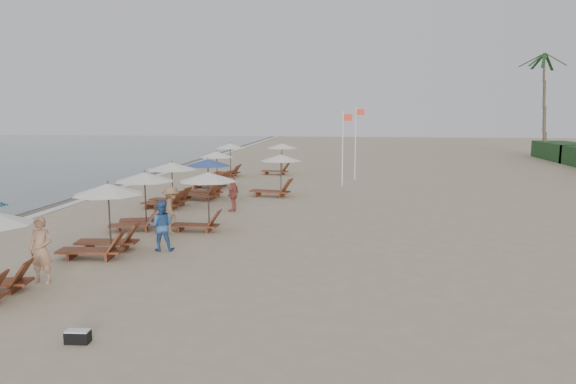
# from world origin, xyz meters

# --- Properties ---
(ground) EXTENTS (160.00, 160.00, 0.00)m
(ground) POSITION_xyz_m (0.00, 0.00, 0.00)
(ground) COLOR tan
(ground) RESTS_ON ground
(wet_sand_band) EXTENTS (3.20, 140.00, 0.01)m
(wet_sand_band) POSITION_xyz_m (-12.50, 10.00, 0.00)
(wet_sand_band) COLOR #6B5E4C
(wet_sand_band) RESTS_ON ground
(foam_line) EXTENTS (0.50, 140.00, 0.02)m
(foam_line) POSITION_xyz_m (-11.20, 10.00, 0.01)
(foam_line) COLOR white
(foam_line) RESTS_ON ground
(lounger_station_1) EXTENTS (2.59, 2.19, 2.28)m
(lounger_station_1) POSITION_xyz_m (-5.30, 0.26, 1.09)
(lounger_station_1) COLOR brown
(lounger_station_1) RESTS_ON ground
(lounger_station_2) EXTENTS (2.49, 2.28, 2.19)m
(lounger_station_2) POSITION_xyz_m (-5.60, 4.08, 1.20)
(lounger_station_2) COLOR brown
(lounger_station_2) RESTS_ON ground
(lounger_station_3) EXTENTS (2.64, 2.36, 2.13)m
(lounger_station_3) POSITION_xyz_m (-6.15, 8.67, 1.13)
(lounger_station_3) COLOR brown
(lounger_station_3) RESTS_ON ground
(lounger_station_4) EXTENTS (2.77, 2.54, 2.06)m
(lounger_station_4) POSITION_xyz_m (-5.17, 11.33, 1.05)
(lounger_station_4) COLOR brown
(lounger_station_4) RESTS_ON ground
(lounger_station_5) EXTENTS (2.61, 2.52, 2.15)m
(lounger_station_5) POSITION_xyz_m (-5.81, 15.44, 0.98)
(lounger_station_5) COLOR brown
(lounger_station_5) RESTS_ON ground
(lounger_station_6) EXTENTS (2.40, 2.13, 2.32)m
(lounger_station_6) POSITION_xyz_m (-6.12, 20.64, 1.19)
(lounger_station_6) COLOR brown
(lounger_station_6) RESTS_ON ground
(inland_station_0) EXTENTS (2.55, 2.24, 2.22)m
(inland_station_0) POSITION_xyz_m (-3.09, 4.01, 1.46)
(inland_station_0) COLOR brown
(inland_station_0) RESTS_ON ground
(inland_station_1) EXTENTS (2.85, 2.24, 2.22)m
(inland_station_1) POSITION_xyz_m (-1.57, 12.56, 1.30)
(inland_station_1) COLOR brown
(inland_station_1) RESTS_ON ground
(inland_station_2) EXTENTS (2.68, 2.24, 2.22)m
(inland_station_2) POSITION_xyz_m (-2.76, 22.34, 1.39)
(inland_station_2) COLOR brown
(inland_station_2) RESTS_ON ground
(beachgoer_near) EXTENTS (0.65, 0.43, 1.79)m
(beachgoer_near) POSITION_xyz_m (-5.60, -2.62, 0.89)
(beachgoer_near) COLOR #A8775B
(beachgoer_near) RESTS_ON ground
(beachgoer_mid_a) EXTENTS (0.91, 0.76, 1.66)m
(beachgoer_mid_a) POSITION_xyz_m (-3.64, 0.95, 0.83)
(beachgoer_mid_a) COLOR #325A96
(beachgoer_mid_a) RESTS_ON ground
(beachgoer_mid_b) EXTENTS (1.10, 1.30, 1.75)m
(beachgoer_mid_b) POSITION_xyz_m (-4.18, 3.50, 0.87)
(beachgoer_mid_b) COLOR #8F6B48
(beachgoer_mid_b) RESTS_ON ground
(beachgoer_far_a) EXTENTS (0.59, 0.99, 1.59)m
(beachgoer_far_a) POSITION_xyz_m (-2.84, 7.95, 0.79)
(beachgoer_far_a) COLOR #AE4E45
(beachgoer_far_a) RESTS_ON ground
(duffel_bag) EXTENTS (0.49, 0.27, 0.26)m
(duffel_bag) POSITION_xyz_m (-2.79, -6.01, 0.13)
(duffel_bag) COLOR black
(duffel_bag) RESTS_ON ground
(flag_pole_near) EXTENTS (0.60, 0.08, 4.54)m
(flag_pole_near) POSITION_xyz_m (1.92, 17.00, 2.51)
(flag_pole_near) COLOR silver
(flag_pole_near) RESTS_ON ground
(flag_pole_far) EXTENTS (0.60, 0.08, 4.86)m
(flag_pole_far) POSITION_xyz_m (2.69, 20.10, 2.68)
(flag_pole_far) COLOR silver
(flag_pole_far) RESTS_ON ground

